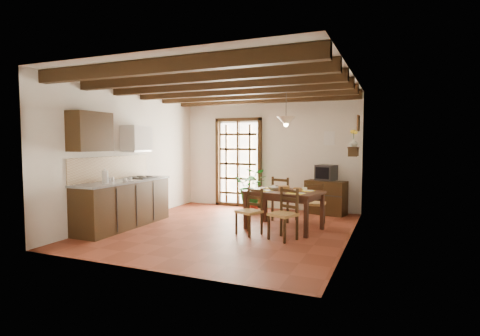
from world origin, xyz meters
The scene contains 25 objects.
ground_plane centered at (0.00, 0.00, 0.00)m, with size 5.00×5.00×0.00m, color brown.
room_shell centered at (0.00, 0.00, 1.82)m, with size 4.52×5.02×2.81m.
ceiling_beams centered at (0.00, 0.00, 2.69)m, with size 4.50×4.34×0.20m.
french_door centered at (-0.80, 2.45, 1.18)m, with size 1.26×0.11×2.32m.
kitchen_counter centered at (-1.96, -0.60, 0.47)m, with size 0.64×2.25×1.38m.
upper_cabinet centered at (-2.08, -1.30, 1.85)m, with size 0.35×0.80×0.70m, color black.
range_hood centered at (-2.05, -0.05, 1.73)m, with size 0.38×0.60×0.54m.
counter_items centered at (-1.95, -0.51, 0.96)m, with size 0.50×1.43×0.25m.
dining_table centered at (1.00, 0.41, 0.64)m, with size 1.50×1.11×0.74m.
chair_near_left centered at (0.54, -0.21, 0.26)m, with size 0.50×0.49×0.84m.
chair_near_right centered at (1.21, -0.34, 0.28)m, with size 0.53×0.52×0.88m.
chair_far_left centered at (0.80, 1.16, 0.29)m, with size 0.53×0.52×0.94m.
chair_far_right centered at (1.47, 1.03, 0.27)m, with size 0.42×0.40×0.86m.
table_setting centered at (1.00, 0.41, 0.75)m, with size 0.99×0.66×0.09m.
table_bowl centered at (0.77, 0.50, 0.77)m, with size 0.22×0.22×0.05m, color white.
sideboard centered at (1.49, 2.23, 0.39)m, with size 0.91×0.41×0.77m, color black.
crt_tv centered at (1.49, 2.22, 0.96)m, with size 0.51×0.49×0.35m.
fuse_box centered at (1.50, 2.48, 1.75)m, with size 0.25×0.03×0.32m, color white.
plant_pot centered at (-0.24, 1.94, 0.11)m, with size 0.33×0.33×0.20m, color maroon.
potted_plant centered at (-0.24, 1.94, 0.57)m, with size 2.00×1.72×2.23m, color #144C19.
wall_shelf centered at (2.14, 1.60, 1.51)m, with size 0.20×0.42×0.20m.
shelf_vase centered at (2.14, 1.60, 1.65)m, with size 0.15×0.15×0.15m, color #B2BFB2.
shelf_flowers centered at (2.14, 1.60, 1.86)m, with size 0.14×0.14×0.36m.
framed_picture centered at (2.22, 1.60, 2.05)m, with size 0.03×0.32×0.32m.
pendant_lamp centered at (1.00, 0.51, 2.08)m, with size 0.36×0.36×0.84m.
Camera 1 is at (2.95, -6.43, 1.67)m, focal length 28.00 mm.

